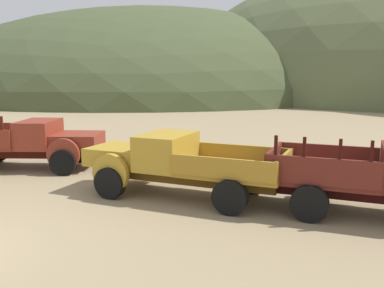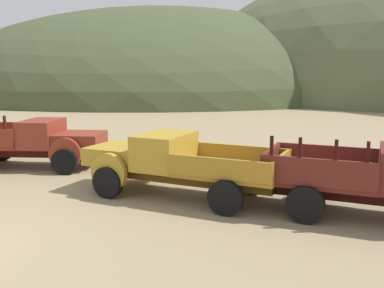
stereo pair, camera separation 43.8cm
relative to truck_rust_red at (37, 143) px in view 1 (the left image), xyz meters
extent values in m
ellipsoid|color=#424C2D|center=(-22.26, 56.62, -1.00)|extent=(72.66, 77.51, 28.02)
cube|color=#42140D|center=(-0.40, -0.14, -0.34)|extent=(5.56, 2.78, 0.36)
cube|color=maroon|center=(1.53, 0.54, 0.11)|extent=(2.24, 2.26, 0.55)
cube|color=#B7B2A8|center=(2.30, 0.81, 0.09)|extent=(0.48, 1.19, 0.44)
cylinder|color=maroon|center=(1.66, -0.54, -0.24)|extent=(1.19, 0.57, 1.20)
cylinder|color=maroon|center=(0.96, 1.46, -0.24)|extent=(1.19, 0.57, 1.20)
cube|color=maroon|center=(0.10, 0.04, 0.36)|extent=(1.89, 2.36, 1.05)
cube|color=black|center=(0.64, 0.23, 0.57)|extent=(0.62, 1.66, 0.59)
cube|color=maroon|center=(-2.18, 0.37, 0.31)|extent=(2.67, 1.02, 0.70)
cube|color=#42140D|center=(-0.42, -1.28, 0.91)|extent=(0.10, 0.10, 0.50)
cylinder|color=black|center=(1.68, -0.60, -0.52)|extent=(1.00, 0.58, 0.96)
cylinder|color=black|center=(0.94, 1.51, -0.52)|extent=(1.00, 0.58, 0.96)
cube|color=#593D12|center=(6.78, -1.42, -0.34)|extent=(5.88, 1.17, 0.36)
cube|color=#B28928|center=(4.62, -1.35, 0.11)|extent=(1.90, 1.83, 0.55)
cube|color=#B7B2A8|center=(3.76, -1.33, 0.09)|extent=(0.12, 1.23, 0.44)
cylinder|color=#B28928|center=(4.90, -0.30, -0.24)|extent=(1.20, 0.21, 1.20)
cylinder|color=#B28928|center=(4.84, -2.42, -0.24)|extent=(1.20, 0.21, 1.20)
cube|color=#B28928|center=(6.22, -1.40, 0.36)|extent=(1.41, 2.09, 1.05)
cube|color=black|center=(5.61, -1.38, 0.57)|extent=(0.10, 1.74, 0.59)
cube|color=#A47826|center=(8.38, -1.46, -0.10)|extent=(3.02, 2.22, 0.12)
cube|color=#A47826|center=(8.41, -0.39, 0.23)|extent=(2.96, 0.19, 0.55)
cube|color=#A47826|center=(8.35, -2.53, 0.23)|extent=(2.96, 0.19, 0.55)
cube|color=#A47826|center=(9.80, -1.50, 0.23)|extent=(0.16, 2.14, 0.55)
cylinder|color=black|center=(4.84, -2.47, -0.52)|extent=(0.97, 0.31, 0.96)
cylinder|color=black|center=(8.66, -0.36, -0.52)|extent=(0.97, 0.31, 0.96)
cylinder|color=black|center=(8.59, -2.58, -0.52)|extent=(0.97, 0.31, 0.96)
cube|color=black|center=(12.38, -1.30, -0.34)|extent=(5.61, 0.98, 0.36)
cube|color=maroon|center=(10.84, -1.31, -0.10)|extent=(2.84, 2.06, 0.12)
cube|color=maroon|center=(10.85, -2.33, 0.31)|extent=(2.83, 0.11, 0.70)
cube|color=maroon|center=(10.84, -0.28, 0.31)|extent=(2.83, 0.11, 0.70)
cube|color=maroon|center=(9.49, -1.31, 0.31)|extent=(0.11, 2.05, 0.70)
cube|color=black|center=(9.72, -2.34, 0.91)|extent=(0.08, 0.08, 0.50)
cube|color=black|center=(10.42, -2.33, 0.91)|extent=(0.08, 0.08, 0.50)
cube|color=black|center=(11.27, -2.33, 0.91)|extent=(0.08, 0.08, 0.50)
cube|color=black|center=(11.98, -2.33, 0.91)|extent=(0.08, 0.08, 0.50)
cylinder|color=black|center=(10.61, -2.37, -0.52)|extent=(0.96, 0.28, 0.96)
cylinder|color=black|center=(10.60, -0.24, -0.52)|extent=(0.96, 0.28, 0.96)
ellipsoid|color=#5B8E42|center=(9.17, 1.18, -0.91)|extent=(0.46, 0.41, 0.33)
ellipsoid|color=#5B8E42|center=(9.12, 1.15, -0.88)|extent=(0.54, 0.49, 0.43)
camera|label=1|loc=(11.64, -13.11, 2.77)|focal=40.04mm
camera|label=2|loc=(12.04, -12.94, 2.77)|focal=40.04mm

